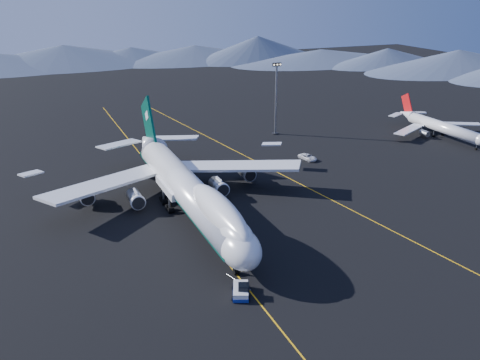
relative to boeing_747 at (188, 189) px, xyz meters
name	(u,v)px	position (x,y,z in m)	size (l,w,h in m)	color
ground	(189,214)	(0.00, -0.03, -5.81)	(500.00, 500.00, 0.00)	black
taxiway_line_main	(189,214)	(0.00, -0.03, -5.80)	(0.25, 220.00, 0.01)	#E9A40D
taxiway_line_side	(293,180)	(30.00, 9.97, -5.80)	(0.25, 200.00, 0.01)	#E9A40D
boeing_747	(188,189)	(0.00, 0.00, 0.00)	(59.62, 72.43, 19.37)	silver
pushback_tug	(241,291)	(-1.75, -32.66, -5.15)	(4.11, 5.41, 2.11)	silver
second_jet	(440,127)	(91.11, 26.99, -2.51)	(33.94, 38.34, 10.91)	silver
service_van	(308,157)	(41.27, 22.43, -5.03)	(2.61, 5.66, 1.57)	silver
floodlight_mast	(276,99)	(44.83, 49.84, 5.65)	(2.79, 2.10, 22.62)	black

